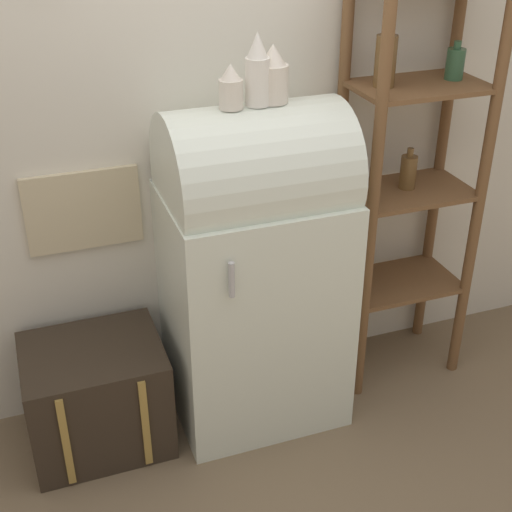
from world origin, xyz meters
name	(u,v)px	position (x,y,z in m)	size (l,w,h in m)	color
ground_plane	(275,440)	(0.00, 0.00, 0.00)	(12.00, 12.00, 0.00)	#7A664C
wall_back	(228,102)	(0.00, 0.57, 1.35)	(7.00, 0.09, 2.70)	silver
refrigerator	(255,267)	(0.00, 0.26, 0.73)	(0.72, 0.60, 1.43)	silver
suitcase_trunk	(97,396)	(-0.71, 0.27, 0.24)	(0.57, 0.48, 0.47)	#33281E
shelf_unit	(410,161)	(0.75, 0.34, 1.08)	(0.58, 0.38, 1.89)	brown
vase_left	(231,88)	(-0.09, 0.25, 1.51)	(0.09, 0.09, 0.16)	silver
vase_center	(257,72)	(0.01, 0.26, 1.55)	(0.09, 0.09, 0.27)	white
vase_right	(273,76)	(0.08, 0.28, 1.53)	(0.12, 0.12, 0.21)	silver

